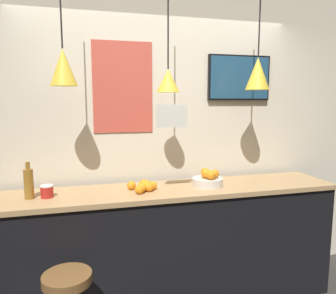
# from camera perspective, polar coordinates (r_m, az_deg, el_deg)

# --- Properties ---
(back_wall) EXTENTS (8.00, 0.06, 2.90)m
(back_wall) POSITION_cam_1_polar(r_m,az_deg,el_deg) (3.06, -1.91, 2.41)
(back_wall) COLOR beige
(back_wall) RESTS_ON ground_plane
(service_counter) EXTENTS (2.94, 0.56, 1.02)m
(service_counter) POSITION_cam_1_polar(r_m,az_deg,el_deg) (2.94, -0.00, -16.86)
(service_counter) COLOR black
(service_counter) RESTS_ON ground_plane
(fruit_bowl) EXTENTS (0.26, 0.26, 0.15)m
(fruit_bowl) POSITION_cam_1_polar(r_m,az_deg,el_deg) (2.84, 6.97, -5.59)
(fruit_bowl) COLOR beige
(fruit_bowl) RESTS_ON service_counter
(orange_pile) EXTENTS (0.24, 0.21, 0.08)m
(orange_pile) POSITION_cam_1_polar(r_m,az_deg,el_deg) (2.68, -4.17, -6.85)
(orange_pile) COLOR orange
(orange_pile) RESTS_ON service_counter
(juice_bottle) EXTENTS (0.07, 0.07, 0.28)m
(juice_bottle) POSITION_cam_1_polar(r_m,az_deg,el_deg) (2.66, -23.09, -5.81)
(juice_bottle) COLOR olive
(juice_bottle) RESTS_ON service_counter
(spread_jar) EXTENTS (0.09, 0.09, 0.09)m
(spread_jar) POSITION_cam_1_polar(r_m,az_deg,el_deg) (2.66, -20.33, -7.25)
(spread_jar) COLOR red
(spread_jar) RESTS_ON service_counter
(pendant_lamp_left) EXTENTS (0.20, 0.20, 0.94)m
(pendant_lamp_left) POSITION_cam_1_polar(r_m,az_deg,el_deg) (2.58, -17.79, 13.17)
(pendant_lamp_left) COLOR black
(pendant_lamp_middle) EXTENTS (0.19, 0.19, 0.98)m
(pendant_lamp_middle) POSITION_cam_1_polar(r_m,az_deg,el_deg) (2.66, 0.02, 11.64)
(pendant_lamp_middle) COLOR black
(pendant_lamp_right) EXTENTS (0.21, 0.21, 0.96)m
(pendant_lamp_right) POSITION_cam_1_polar(r_m,az_deg,el_deg) (2.98, 15.35, 12.30)
(pendant_lamp_right) COLOR black
(mounted_tv) EXTENTS (0.63, 0.04, 0.42)m
(mounted_tv) POSITION_cam_1_polar(r_m,az_deg,el_deg) (3.28, 12.29, 11.69)
(mounted_tv) COLOR black
(hanging_menu_board) EXTENTS (0.24, 0.01, 0.17)m
(hanging_menu_board) POSITION_cam_1_polar(r_m,az_deg,el_deg) (2.47, 0.73, 5.43)
(hanging_menu_board) COLOR silver
(wall_poster) EXTENTS (0.53, 0.01, 0.79)m
(wall_poster) POSITION_cam_1_polar(r_m,az_deg,el_deg) (2.95, -7.86, 10.25)
(wall_poster) COLOR #C64C3D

